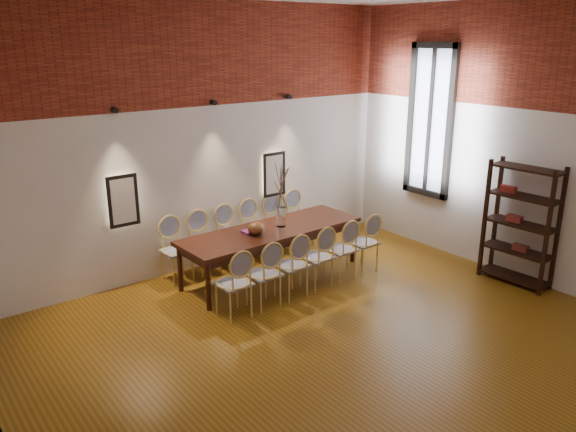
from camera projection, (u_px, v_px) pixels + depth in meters
floor at (361, 359)px, 6.35m from camera, size 7.00×7.00×0.02m
wall_back at (199, 140)px, 8.43m from camera, size 7.00×0.10×4.00m
wall_right at (549, 148)px, 7.80m from camera, size 0.10×7.00×4.00m
brick_band_back at (197, 53)px, 7.99m from camera, size 7.00×0.02×1.50m
brick_band_right at (560, 55)px, 7.38m from camera, size 0.02×7.00×1.50m
niche_left at (122, 200)px, 7.81m from camera, size 0.36×0.06×0.66m
niche_right at (273, 174)px, 9.32m from camera, size 0.36×0.06×0.66m
spot_fixture_left at (115, 110)px, 7.41m from camera, size 0.08×0.10×0.08m
spot_fixture_mid at (213, 102)px, 8.28m from camera, size 0.08×0.10×0.08m
spot_fixture_right at (288, 97)px, 9.09m from camera, size 0.08×0.10×0.08m
window_glass at (431, 121)px, 9.22m from camera, size 0.02×0.78×2.38m
window_frame at (430, 121)px, 9.21m from camera, size 0.08×0.90×2.50m
window_mullion at (430, 121)px, 9.21m from camera, size 0.06×0.06×2.40m
dining_table at (272, 252)px, 8.46m from camera, size 2.89×1.00×0.75m
chair_near_a at (233, 283)px, 7.17m from camera, size 0.45×0.45×0.94m
chair_near_b at (263, 274)px, 7.45m from camera, size 0.45×0.45×0.94m
chair_near_c at (291, 265)px, 7.74m from camera, size 0.45×0.45×0.94m
chair_near_d at (317, 257)px, 8.03m from camera, size 0.45×0.45×0.94m
chair_near_e at (340, 249)px, 8.31m from camera, size 0.45×0.45×0.94m
chair_near_f at (363, 242)px, 8.60m from camera, size 0.45×0.45×0.94m
chair_far_a at (177, 251)px, 8.26m from camera, size 0.45×0.45×0.94m
chair_far_b at (205, 243)px, 8.54m from camera, size 0.45×0.45×0.94m
chair_far_c at (231, 237)px, 8.83m from camera, size 0.45×0.45×0.94m
chair_far_d at (256, 231)px, 9.12m from camera, size 0.45×0.45×0.94m
chair_far_e at (279, 225)px, 9.41m from camera, size 0.45×0.45×0.94m
chair_far_f at (300, 219)px, 9.69m from camera, size 0.45×0.45×0.94m
vase at (281, 217)px, 8.41m from camera, size 0.14×0.14×0.30m
dried_branches at (281, 188)px, 8.27m from camera, size 0.50×0.50×0.70m
bowl at (256, 228)px, 8.08m from camera, size 0.24×0.24×0.18m
book at (251, 231)px, 8.20m from camera, size 0.27×0.19×0.03m
shelving_rack at (520, 224)px, 8.07m from camera, size 0.43×1.02×1.80m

